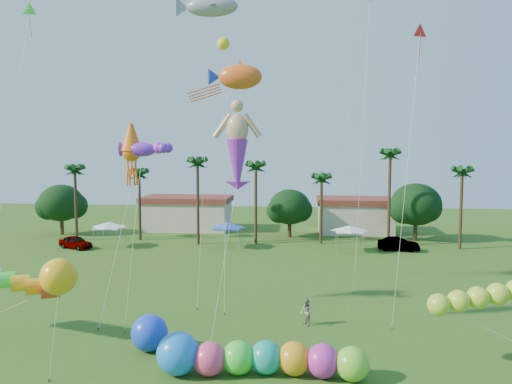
# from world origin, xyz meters

# --- Properties ---
(tree_line) EXTENTS (69.46, 8.91, 11.00)m
(tree_line) POSITION_xyz_m (3.57, 44.00, 4.28)
(tree_line) COLOR #3A2819
(tree_line) RESTS_ON ground
(buildings_row) EXTENTS (35.00, 7.00, 4.00)m
(buildings_row) POSITION_xyz_m (-3.09, 50.00, 2.00)
(buildings_row) COLOR beige
(buildings_row) RESTS_ON ground
(tent_row) EXTENTS (31.00, 4.00, 0.60)m
(tent_row) POSITION_xyz_m (-6.00, 36.33, 2.75)
(tent_row) COLOR white
(tent_row) RESTS_ON ground
(car_a) EXTENTS (4.72, 3.46, 1.49)m
(car_a) POSITION_xyz_m (-23.76, 34.96, 0.75)
(car_a) COLOR #4C4C54
(car_a) RESTS_ON ground
(car_b) EXTENTS (4.81, 2.16, 1.53)m
(car_b) POSITION_xyz_m (13.71, 37.28, 0.77)
(car_b) COLOR #4C4C54
(car_b) RESTS_ON ground
(spectator_b) EXTENTS (0.98, 1.07, 1.78)m
(spectator_b) POSITION_xyz_m (3.14, 11.87, 0.89)
(spectator_b) COLOR gray
(spectator_b) RESTS_ON ground
(caterpillar_inflatable) EXTENTS (10.92, 2.56, 2.22)m
(caterpillar_inflatable) POSITION_xyz_m (0.45, 4.26, 0.93)
(caterpillar_inflatable) COLOR #EE3E73
(caterpillar_inflatable) RESTS_ON ground
(blue_ball) EXTENTS (2.12, 2.12, 2.12)m
(blue_ball) POSITION_xyz_m (-5.87, 6.81, 1.06)
(blue_ball) COLOR blue
(blue_ball) RESTS_ON ground
(rainbow_tube) EXTENTS (8.81, 3.42, 3.76)m
(rainbow_tube) POSITION_xyz_m (-13.97, 7.43, 3.25)
(rainbow_tube) COLOR red
(rainbow_tube) RESTS_ON ground
(green_worm) EXTENTS (10.18, 1.89, 4.09)m
(green_worm) POSITION_xyz_m (10.13, 6.33, 3.38)
(green_worm) COLOR #B1D72F
(green_worm) RESTS_ON ground
(orange_ball_kite) EXTENTS (2.30, 2.30, 6.27)m
(orange_ball_kite) POSITION_xyz_m (-9.08, 2.70, 5.36)
(orange_ball_kite) COLOR #FAAF14
(orange_ball_kite) RESTS_ON ground
(merman_kite) EXTENTS (2.46, 4.18, 14.19)m
(merman_kite) POSITION_xyz_m (-1.21, 10.41, 11.51)
(merman_kite) COLOR tan
(merman_kite) RESTS_ON ground
(fish_kite) EXTENTS (5.49, 7.17, 18.40)m
(fish_kite) POSITION_xyz_m (-2.17, 19.18, 17.30)
(fish_kite) COLOR #EE591A
(fish_kite) RESTS_ON ground
(shark_kite) EXTENTS (5.93, 7.23, 23.88)m
(shark_kite) POSITION_xyz_m (-4.47, 19.63, 22.87)
(shark_kite) COLOR gray
(shark_kite) RESTS_ON ground
(squid_kite) EXTENTS (1.84, 5.24, 13.54)m
(squid_kite) POSITION_xyz_m (-9.28, 14.02, 11.42)
(squid_kite) COLOR orange
(squid_kite) RESTS_ON ground
(lobster_kite) EXTENTS (3.93, 5.82, 12.33)m
(lobster_kite) POSITION_xyz_m (-8.50, 13.86, 11.60)
(lobster_kite) COLOR purple
(lobster_kite) RESTS_ON ground
(delta_kite_red) EXTENTS (2.57, 3.45, 20.06)m
(delta_kite_red) POSITION_xyz_m (10.56, 14.64, 19.11)
(delta_kite_red) COLOR red
(delta_kite_red) RESTS_ON ground
(delta_kite_green) EXTENTS (2.05, 5.12, 22.72)m
(delta_kite_green) POSITION_xyz_m (-17.91, 16.36, 21.68)
(delta_kite_green) COLOR green
(delta_kite_green) RESTS_ON ground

